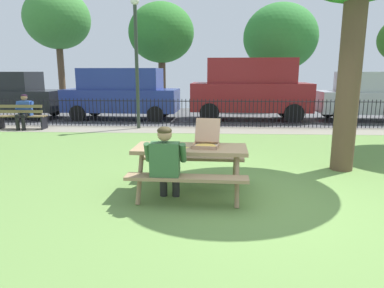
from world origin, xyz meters
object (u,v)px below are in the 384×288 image
Objects in this scene: picnic_table_foreground at (190,157)px; adult_at_table at (166,161)px; park_bench_left at (22,117)px; parked_car_center at (250,88)px; far_tree_left at (57,20)px; pizza_slice_on_table at (179,148)px; far_tree_center at (280,37)px; lamp_post_walkway at (136,51)px; parked_car_far_left at (8,94)px; pizza_box_open at (206,141)px; far_tree_midleft at (161,33)px; parked_car_left at (122,93)px; parked_car_right at (374,96)px; person_on_park_bench at (24,110)px.

adult_at_table reaches higher than picnic_table_foreground.
parked_car_center is (8.09, 2.74, 0.89)m from park_bench_left.
far_tree_left is (-1.90, 7.91, 4.29)m from park_bench_left.
far_tree_center is at bearing 73.60° from pizza_slice_on_table.
picnic_table_foreground is 0.43× the size of lamp_post_walkway.
pizza_slice_on_table is 0.18× the size of park_bench_left.
pizza_slice_on_table is at bearing 68.32° from adult_at_table.
lamp_post_walkway is 0.79× the size of far_tree_center.
parked_car_far_left is 0.81× the size of far_tree_center.
pizza_box_open is at bearing 43.89° from adult_at_table.
park_bench_left is 9.46m from far_tree_midleft.
park_bench_left is at bearing 135.38° from picnic_table_foreground.
far_tree_left is (0.14, 5.17, 3.70)m from parked_car_far_left.
parked_car_center is 0.75× the size of far_tree_left.
lamp_post_walkway is at bearing 110.92° from pizza_box_open.
parked_car_far_left is (-2.04, 2.74, 0.59)m from park_bench_left.
parked_car_right is at bearing 0.01° from parked_car_left.
parked_car_far_left reaches higher than picnic_table_foreground.
picnic_table_foreground is 3.38× the size of pizza_box_open.
far_tree_center is (4.15, 14.11, 2.94)m from pizza_slice_on_table.
lamp_post_walkway reaches higher than picnic_table_foreground.
pizza_slice_on_table is 7.13m from lamp_post_walkway.
person_on_park_bench is at bearing 133.44° from pizza_slice_on_table.
adult_at_table is 8.81m from park_bench_left.
parked_car_center is at bearing 77.80° from picnic_table_foreground.
adult_at_table is 0.27× the size of lamp_post_walkway.
parked_car_left is (-1.15, 2.36, -1.54)m from lamp_post_walkway.
parked_car_left is at bearing -144.76° from far_tree_center.
far_tree_center reaches higher than person_on_park_bench.
park_bench_left is 0.35× the size of parked_car_left.
pizza_box_open is 0.46× the size of adult_at_table.
far_tree_center is at bearing 75.05° from pizza_box_open.
adult_at_table is at bearing -61.88° from far_tree_left.
pizza_box_open is 9.47m from parked_car_left.
parked_car_right is 0.80× the size of far_tree_midleft.
parked_car_far_left is (-8.47, 8.76, 0.15)m from pizza_box_open.
parked_car_right is (15.02, 0.00, 0.00)m from parked_car_far_left.
parked_car_far_left is 0.99× the size of parked_car_right.
far_tree_center reaches higher than parked_car_left.
lamp_post_walkway is 7.65m from far_tree_midleft.
adult_at_table reaches higher than pizza_slice_on_table.
adult_at_table is 1.00× the size of person_on_park_bench.
adult_at_table is at bearing -49.79° from parked_car_far_left.
lamp_post_walkway is at bearing -165.32° from parked_car_right.
pizza_slice_on_table is at bearing -72.98° from lamp_post_walkway.
pizza_box_open reaches higher than park_bench_left.
person_on_park_bench is at bearing -75.74° from far_tree_left.
parked_car_right is at bearing -29.35° from far_tree_midleft.
far_tree_left is at bearing 119.98° from picnic_table_foreground.
far_tree_center reaches higher than picnic_table_foreground.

